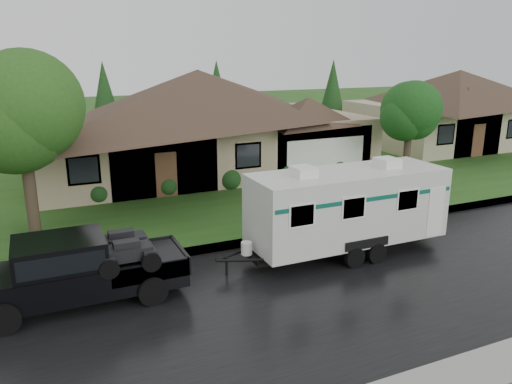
# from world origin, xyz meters

# --- Properties ---
(ground) EXTENTS (140.00, 140.00, 0.00)m
(ground) POSITION_xyz_m (0.00, 0.00, 0.00)
(ground) COLOR #234E18
(ground) RESTS_ON ground
(road) EXTENTS (140.00, 8.00, 0.01)m
(road) POSITION_xyz_m (0.00, -2.00, 0.01)
(road) COLOR black
(road) RESTS_ON ground
(curb) EXTENTS (140.00, 0.50, 0.15)m
(curb) POSITION_xyz_m (0.00, 2.25, 0.07)
(curb) COLOR gray
(curb) RESTS_ON ground
(lawn) EXTENTS (140.00, 26.00, 0.15)m
(lawn) POSITION_xyz_m (0.00, 15.00, 0.07)
(lawn) COLOR #234E18
(lawn) RESTS_ON ground
(house_main) EXTENTS (19.44, 10.80, 6.90)m
(house_main) POSITION_xyz_m (2.29, 13.84, 3.59)
(house_main) COLOR tan
(house_main) RESTS_ON lawn
(house_neighbor) EXTENTS (15.12, 9.72, 6.45)m
(house_neighbor) POSITION_xyz_m (22.27, 14.34, 3.32)
(house_neighbor) COLOR tan
(house_neighbor) RESTS_ON lawn
(tree_left_green) EXTENTS (3.90, 3.90, 6.45)m
(tree_left_green) POSITION_xyz_m (-6.97, 5.72, 4.63)
(tree_left_green) COLOR #382B1E
(tree_left_green) RESTS_ON lawn
(tree_right_green) EXTENTS (3.02, 3.02, 5.00)m
(tree_right_green) POSITION_xyz_m (10.96, 6.87, 3.62)
(tree_right_green) COLOR #382B1E
(tree_right_green) RESTS_ON lawn
(shrub_row) EXTENTS (13.60, 1.00, 1.00)m
(shrub_row) POSITION_xyz_m (2.00, 9.30, 0.65)
(shrub_row) COLOR #143814
(shrub_row) RESTS_ON lawn
(pickup_truck) EXTENTS (5.76, 2.19, 1.92)m
(pickup_truck) POSITION_xyz_m (-6.09, 0.15, 1.03)
(pickup_truck) COLOR black
(pickup_truck) RESTS_ON ground
(travel_trailer) EXTENTS (7.10, 2.50, 3.19)m
(travel_trailer) POSITION_xyz_m (2.72, 0.15, 1.69)
(travel_trailer) COLOR silver
(travel_trailer) RESTS_ON ground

